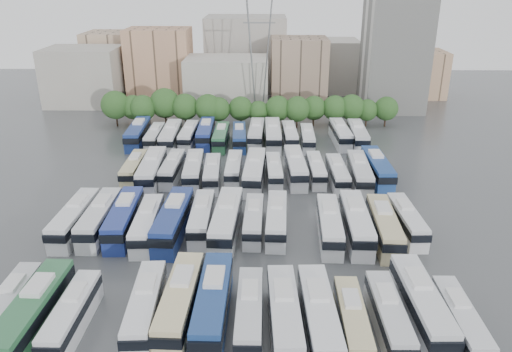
{
  "coord_description": "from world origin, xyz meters",
  "views": [
    {
      "loc": [
        3.03,
        -62.59,
        31.57
      ],
      "look_at": [
        1.96,
        6.58,
        3.0
      ],
      "focal_mm": 35.0,
      "sensor_mm": 36.0,
      "label": 1
    }
  ],
  "objects_px": {
    "bus_r2_s4": "(194,170)",
    "bus_r2_s12": "(360,173)",
    "bus_r1_s13": "(407,220)",
    "bus_r2_s10": "(316,169)",
    "bus_r0_s6": "(213,303)",
    "bus_r1_s10": "(329,225)",
    "apartment_tower": "(394,55)",
    "bus_r1_s12": "(384,226)",
    "bus_r0_s2": "(72,314)",
    "bus_r0_s10": "(352,321)",
    "bus_r2_s13": "(377,168)",
    "bus_r0_s1": "(33,313)",
    "bus_r2_s9": "(295,167)",
    "bus_r2_s6": "(234,168)",
    "bus_r3_s7": "(256,134)",
    "bus_r3_s9": "(290,135)",
    "bus_r2_s5": "(212,173)",
    "bus_r3_s8": "(273,135)",
    "bus_r0_s0": "(9,305)",
    "bus_r1_s0": "(75,218)",
    "bus_r3_s4": "(206,133)",
    "bus_r0_s8": "(284,315)",
    "bus_r3_s12": "(340,134)",
    "bus_r2_s7": "(254,171)",
    "bus_r3_s10": "(308,138)",
    "bus_r3_s2": "(171,136)",
    "bus_r2_s8": "(274,171)",
    "bus_r1_s7": "(254,220)",
    "bus_r0_s4": "(146,307)",
    "bus_r0_s12": "(421,304)",
    "bus_r1_s5": "(202,218)",
    "bus_r3_s6": "(239,137)",
    "bus_r2_s1": "(134,168)",
    "bus_r2_s2": "(152,170)",
    "electricity_pylon": "(259,34)",
    "bus_r0_s7": "(249,312)",
    "bus_r1_s6": "(226,220)",
    "bus_r1_s11": "(356,223)",
    "bus_r1_s8": "(277,219)",
    "bus_r2_s11": "(338,174)",
    "bus_r3_s0": "(138,133)",
    "bus_r1_s4": "(173,220)",
    "bus_r0_s13": "(460,321)",
    "bus_r3_s5": "(221,137)",
    "bus_r3_s3": "(189,135)",
    "bus_r0_s11": "(389,316)",
    "bus_r1_s3": "(147,224)"
  },
  "relations": [
    {
      "from": "bus_r3_s8",
      "to": "bus_r3_s2",
      "type": "bearing_deg",
      "value": -177.52
    },
    {
      "from": "bus_r3_s9",
      "to": "bus_r2_s5",
      "type": "bearing_deg",
      "value": -126.1
    },
    {
      "from": "bus_r3_s2",
      "to": "bus_r1_s7",
      "type": "bearing_deg",
      "value": -65.23
    },
    {
      "from": "bus_r0_s0",
      "to": "bus_r1_s13",
      "type": "xyz_separation_m",
      "value": [
        43.02,
        18.36,
        0.01
      ]
    },
    {
      "from": "bus_r2_s13",
      "to": "bus_r2_s10",
      "type": "bearing_deg",
      "value": 177.48
    },
    {
      "from": "bus_r0_s2",
      "to": "bus_r3_s6",
      "type": "bearing_deg",
      "value": 77.02
    },
    {
      "from": "bus_r1_s11",
      "to": "bus_r1_s8",
      "type": "bearing_deg",
      "value": 174.17
    },
    {
      "from": "bus_r0_s6",
      "to": "bus_r1_s10",
      "type": "xyz_separation_m",
      "value": [
        13.15,
        16.47,
        -0.15
      ]
    },
    {
      "from": "bus_r2_s12",
      "to": "bus_r3_s8",
      "type": "xyz_separation_m",
      "value": [
        -13.41,
        19.22,
        0.09
      ]
    },
    {
      "from": "electricity_pylon",
      "to": "bus_r3_s7",
      "type": "relative_size",
      "value": 2.67
    },
    {
      "from": "bus_r2_s1",
      "to": "bus_r1_s4",
      "type": "bearing_deg",
      "value": -63.94
    },
    {
      "from": "bus_r0_s0",
      "to": "bus_r1_s4",
      "type": "bearing_deg",
      "value": 52.8
    },
    {
      "from": "bus_r0_s2",
      "to": "bus_r3_s2",
      "type": "distance_m",
      "value": 53.48
    },
    {
      "from": "bus_r2_s4",
      "to": "bus_r2_s12",
      "type": "height_order",
      "value": "bus_r2_s12"
    },
    {
      "from": "bus_r3_s3",
      "to": "bus_r1_s11",
      "type": "bearing_deg",
      "value": -52.94
    },
    {
      "from": "bus_r0_s6",
      "to": "bus_r1_s3",
      "type": "relative_size",
      "value": 1.1
    },
    {
      "from": "bus_r2_s1",
      "to": "bus_r2_s2",
      "type": "relative_size",
      "value": 0.82
    },
    {
      "from": "bus_r0_s11",
      "to": "bus_r3_s8",
      "type": "xyz_separation_m",
      "value": [
        -9.94,
        54.38,
        0.34
      ]
    },
    {
      "from": "bus_r0_s7",
      "to": "bus_r2_s10",
      "type": "height_order",
      "value": "bus_r0_s7"
    },
    {
      "from": "electricity_pylon",
      "to": "bus_r0_s7",
      "type": "relative_size",
      "value": 3.0
    },
    {
      "from": "bus_r0_s10",
      "to": "bus_r2_s8",
      "type": "xyz_separation_m",
      "value": [
        -6.55,
        37.25,
        -0.0
      ]
    },
    {
      "from": "bus_r2_s5",
      "to": "bus_r3_s2",
      "type": "bearing_deg",
      "value": 115.69
    },
    {
      "from": "bus_r2_s6",
      "to": "bus_r3_s7",
      "type": "xyz_separation_m",
      "value": [
        3.43,
        18.03,
        0.25
      ]
    },
    {
      "from": "bus_r0_s4",
      "to": "bus_r3_s6",
      "type": "bearing_deg",
      "value": 79.97
    },
    {
      "from": "bus_r3_s2",
      "to": "bus_r2_s11",
      "type": "bearing_deg",
      "value": -32.6
    },
    {
      "from": "bus_r2_s9",
      "to": "bus_r3_s8",
      "type": "xyz_separation_m",
      "value": [
        -3.4,
        16.86,
        0.07
      ]
    },
    {
      "from": "bus_r2_s4",
      "to": "bus_r2_s13",
      "type": "relative_size",
      "value": 0.92
    },
    {
      "from": "bus_r2_s7",
      "to": "bus_r0_s6",
      "type": "bearing_deg",
      "value": -92.63
    },
    {
      "from": "bus_r0_s11",
      "to": "bus_r1_s10",
      "type": "xyz_separation_m",
      "value": [
        -3.39,
        17.74,
        0.17
      ]
    },
    {
      "from": "bus_r0_s11",
      "to": "bus_r3_s0",
      "type": "bearing_deg",
      "value": 123.14
    },
    {
      "from": "bus_r0_s4",
      "to": "bus_r0_s12",
      "type": "xyz_separation_m",
      "value": [
        26.4,
        0.54,
        0.19
      ]
    },
    {
      "from": "bus_r0_s0",
      "to": "bus_r2_s9",
      "type": "height_order",
      "value": "bus_r2_s9"
    },
    {
      "from": "bus_r1_s4",
      "to": "bus_r1_s6",
      "type": "xyz_separation_m",
      "value": [
        6.8,
        0.05,
        -0.01
      ]
    },
    {
      "from": "bus_r2_s12",
      "to": "bus_r3_s4",
      "type": "relative_size",
      "value": 1.01
    },
    {
      "from": "bus_r0_s2",
      "to": "bus_r0_s10",
      "type": "relative_size",
      "value": 1.02
    },
    {
      "from": "bus_r0_s8",
      "to": "bus_r3_s12",
      "type": "xyz_separation_m",
      "value": [
        13.06,
        55.85,
        0.0
      ]
    },
    {
      "from": "bus_r1_s13",
      "to": "bus_r2_s4",
      "type": "relative_size",
      "value": 0.94
    },
    {
      "from": "bus_r1_s13",
      "to": "bus_r2_s10",
      "type": "height_order",
      "value": "bus_r1_s13"
    },
    {
      "from": "bus_r1_s12",
      "to": "bus_r2_s8",
      "type": "relative_size",
      "value": 1.18
    },
    {
      "from": "bus_r0_s1",
      "to": "bus_r2_s9",
      "type": "bearing_deg",
      "value": 56.6
    },
    {
      "from": "apartment_tower",
      "to": "bus_r1_s12",
      "type": "relative_size",
      "value": 2.03
    },
    {
      "from": "bus_r0_s13",
      "to": "bus_r1_s5",
      "type": "distance_m",
      "value": 33.04
    },
    {
      "from": "bus_r1_s5",
      "to": "bus_r2_s10",
      "type": "height_order",
      "value": "bus_r1_s5"
    },
    {
      "from": "bus_r0_s8",
      "to": "bus_r1_s6",
      "type": "relative_size",
      "value": 0.91
    },
    {
      "from": "bus_r0_s6",
      "to": "bus_r3_s10",
      "type": "xyz_separation_m",
      "value": [
        13.25,
        52.35,
        -0.35
      ]
    },
    {
      "from": "bus_r2_s4",
      "to": "bus_r3_s4",
      "type": "distance_m",
      "value": 19.33
    },
    {
      "from": "bus_r0_s12",
      "to": "bus_r0_s1",
      "type": "bearing_deg",
      "value": -178.53
    },
    {
      "from": "bus_r0_s2",
      "to": "bus_r3_s0",
      "type": "distance_m",
      "value": 55.53
    },
    {
      "from": "bus_r1_s0",
      "to": "bus_r3_s4",
      "type": "height_order",
      "value": "bus_r3_s4"
    },
    {
      "from": "bus_r1_s12",
      "to": "bus_r3_s5",
      "type": "bearing_deg",
      "value": 124.95
    }
  ]
}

